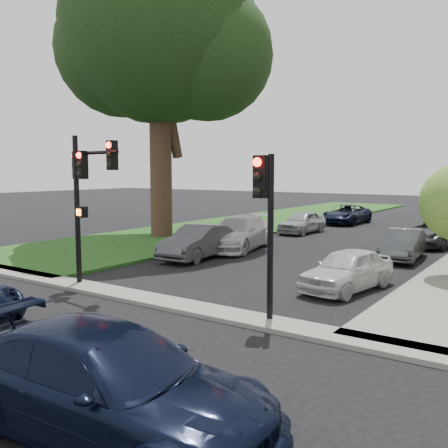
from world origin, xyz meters
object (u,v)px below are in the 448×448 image
Objects in this scene: traffic_signal_main at (85,183)px; car_cross_far at (108,383)px; eucalyptus at (158,26)px; car_parked_2 at (432,233)px; car_parked_8 at (346,214)px; car_parked_6 at (238,233)px; car_parked_5 at (198,242)px; traffic_signal_secondary at (265,206)px; car_parked_0 at (347,270)px; car_parked_7 at (302,222)px; car_parked_1 at (403,245)px.

car_cross_far is (7.43, -5.91, -2.56)m from traffic_signal_main.
eucalyptus is 3.16× the size of car_cross_far.
eucalyptus is 3.46× the size of traffic_signal_main.
car_parked_2 is at bearing 22.03° from eucalyptus.
traffic_signal_main is 1.00× the size of car_parked_8.
car_cross_far is 0.99× the size of car_parked_6.
car_cross_far is at bearing -74.56° from car_parked_8.
traffic_signal_secondary is at bearing -47.43° from car_parked_5.
car_parked_6 is (-6.76, 9.24, -2.10)m from traffic_signal_secondary.
car_parked_0 is 0.79× the size of car_parked_8.
car_parked_5 reaches higher than car_parked_8.
car_parked_2 is 12.00m from car_parked_5.
car_parked_5 is 1.10× the size of car_parked_7.
car_parked_5 reaches higher than car_parked_7.
car_parked_2 is at bearing -3.68° from car_cross_far.
traffic_signal_main reaches higher than car_parked_8.
traffic_signal_main is at bearing -92.80° from car_parked_5.
traffic_signal_main is 8.67m from car_parked_0.
car_parked_2 is (7.15, 15.62, -2.67)m from traffic_signal_main.
car_parked_2 is 7.62m from car_parked_7.
car_parked_2 is at bearing 98.75° from car_parked_0.
traffic_signal_secondary is at bearing -64.69° from car_parked_6.
eucalyptus is 13.67m from car_parked_7.
car_cross_far is (0.86, -5.87, -2.11)m from traffic_signal_secondary.
traffic_signal_secondary reaches higher than car_parked_5.
car_cross_far is at bearing -78.53° from car_parked_0.
car_parked_5 is at bearing -118.79° from car_parked_2.
car_parked_0 is at bearing -68.29° from car_parked_8.
car_parked_5 is at bearing 137.66° from traffic_signal_secondary.
eucalyptus reaches higher than car_parked_0.
car_parked_1 is at bearing 99.61° from car_parked_0.
traffic_signal_secondary is at bearing -39.25° from eucalyptus.
eucalyptus is 17.98m from car_parked_0.
car_parked_6 reaches higher than car_parked_7.
eucalyptus reaches higher than car_parked_6.
eucalyptus is at bearing 164.75° from car_parked_0.
car_parked_2 is 1.21× the size of car_parked_7.
eucalyptus is 4.31× the size of car_parked_1.
traffic_signal_secondary is 0.86× the size of car_parked_2.
car_parked_2 is (0.58, 15.66, -2.21)m from traffic_signal_secondary.
car_parked_6 reaches higher than car_parked_0.
traffic_signal_main is 0.91× the size of car_cross_far.
car_parked_8 is at bearing 10.21° from car_cross_far.
car_parked_6 is (-7.23, 4.90, 0.12)m from car_parked_0.
car_parked_5 is at bearing -152.85° from car_parked_1.
traffic_signal_secondary is 4.90m from car_parked_0.
car_cross_far is at bearing -93.79° from car_parked_1.
car_cross_far reaches higher than car_parked_7.
car_parked_8 is (-6.72, 23.15, -2.20)m from traffic_signal_secondary.
car_parked_1 is (13.06, 0.49, -10.79)m from eucalyptus.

